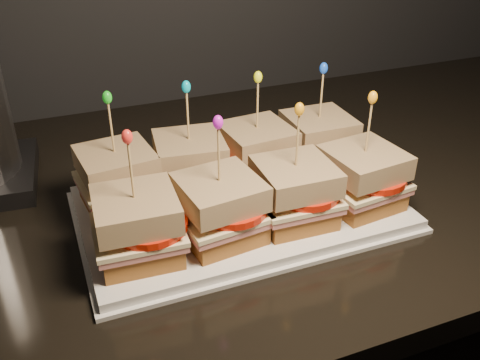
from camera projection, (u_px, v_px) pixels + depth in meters
name	position (u px, v px, depth m)	size (l,w,h in m)	color
cabinet	(354.00, 344.00, 1.16)	(2.48, 0.70, 0.87)	black
granite_slab	(382.00, 159.00, 0.93)	(2.52, 0.74, 0.04)	black
platter	(240.00, 209.00, 0.74)	(0.43, 0.26, 0.02)	white
platter_rim	(240.00, 212.00, 0.75)	(0.44, 0.28, 0.01)	white
sandwich_0_bread_bot	(120.00, 195.00, 0.73)	(0.09, 0.09, 0.03)	brown
sandwich_0_ham	(119.00, 185.00, 0.72)	(0.10, 0.10, 0.01)	#CD6E6A
sandwich_0_cheese	(118.00, 180.00, 0.72)	(0.10, 0.10, 0.01)	beige
sandwich_0_tomato	(127.00, 176.00, 0.72)	(0.09, 0.09, 0.01)	red
sandwich_0_bread_top	(116.00, 162.00, 0.71)	(0.09, 0.09, 0.03)	#562D0D
sandwich_0_pick	(112.00, 131.00, 0.68)	(0.00, 0.00, 0.09)	tan
sandwich_0_frill	(107.00, 97.00, 0.66)	(0.01, 0.01, 0.02)	green
sandwich_1_bread_bot	(191.00, 181.00, 0.76)	(0.09, 0.09, 0.03)	brown
sandwich_1_ham	(191.00, 171.00, 0.76)	(0.10, 0.10, 0.01)	#CD6E6A
sandwich_1_cheese	(190.00, 167.00, 0.75)	(0.10, 0.10, 0.01)	beige
sandwich_1_tomato	(200.00, 163.00, 0.75)	(0.09, 0.09, 0.01)	red
sandwich_1_bread_top	(189.00, 149.00, 0.74)	(0.09, 0.09, 0.03)	#562D0D
sandwich_1_pick	(188.00, 119.00, 0.72)	(0.00, 0.00, 0.09)	tan
sandwich_1_frill	(186.00, 87.00, 0.69)	(0.01, 0.01, 0.02)	#04A7C4
sandwich_2_bread_bot	(256.00, 169.00, 0.80)	(0.09, 0.09, 0.03)	brown
sandwich_2_ham	(257.00, 159.00, 0.79)	(0.10, 0.10, 0.01)	#CD6E6A
sandwich_2_cheese	(257.00, 155.00, 0.79)	(0.10, 0.10, 0.01)	beige
sandwich_2_tomato	(266.00, 150.00, 0.78)	(0.09, 0.09, 0.01)	red
sandwich_2_bread_top	(257.00, 137.00, 0.77)	(0.09, 0.09, 0.03)	#562D0D
sandwich_2_pick	(257.00, 108.00, 0.75)	(0.00, 0.00, 0.09)	tan
sandwich_2_frill	(258.00, 77.00, 0.73)	(0.01, 0.01, 0.02)	#EBFA16
sandwich_3_bread_bot	(316.00, 157.00, 0.83)	(0.09, 0.09, 0.03)	brown
sandwich_3_ham	(317.00, 147.00, 0.82)	(0.10, 0.10, 0.01)	#CD6E6A
sandwich_3_cheese	(318.00, 143.00, 0.82)	(0.10, 0.10, 0.01)	beige
sandwich_3_tomato	(327.00, 139.00, 0.81)	(0.09, 0.09, 0.01)	red
sandwich_3_bread_top	(319.00, 127.00, 0.80)	(0.09, 0.09, 0.03)	#562D0D
sandwich_3_pick	(321.00, 98.00, 0.78)	(0.00, 0.00, 0.09)	tan
sandwich_3_frill	(324.00, 68.00, 0.76)	(0.01, 0.01, 0.02)	blue
sandwich_4_bread_bot	(140.00, 246.00, 0.63)	(0.09, 0.09, 0.03)	brown
sandwich_4_ham	(138.00, 234.00, 0.63)	(0.10, 0.10, 0.01)	#CD6E6A
sandwich_4_cheese	(138.00, 229.00, 0.62)	(0.10, 0.10, 0.01)	beige
sandwich_4_tomato	(149.00, 224.00, 0.62)	(0.09, 0.09, 0.01)	red
sandwich_4_bread_top	(136.00, 209.00, 0.61)	(0.09, 0.09, 0.03)	#562D0D
sandwich_4_pick	(131.00, 174.00, 0.58)	(0.00, 0.00, 0.09)	tan
sandwich_4_frill	(127.00, 137.00, 0.56)	(0.01, 0.01, 0.02)	red
sandwich_5_bread_bot	(220.00, 227.00, 0.67)	(0.09, 0.09, 0.03)	brown
sandwich_5_ham	(220.00, 216.00, 0.66)	(0.10, 0.10, 0.01)	#CD6E6A
sandwich_5_cheese	(220.00, 211.00, 0.65)	(0.10, 0.10, 0.01)	beige
sandwich_5_tomato	(231.00, 207.00, 0.65)	(0.09, 0.09, 0.01)	red
sandwich_5_bread_top	(220.00, 192.00, 0.64)	(0.09, 0.09, 0.03)	#562D0D
sandwich_5_pick	(219.00, 158.00, 0.62)	(0.00, 0.00, 0.09)	tan
sandwich_5_frill	(218.00, 122.00, 0.60)	(0.01, 0.01, 0.02)	#C718CD
sandwich_6_bread_bot	(293.00, 210.00, 0.70)	(0.09, 0.09, 0.03)	brown
sandwich_6_ham	(294.00, 200.00, 0.69)	(0.10, 0.10, 0.01)	#CD6E6A
sandwich_6_cheese	(294.00, 195.00, 0.69)	(0.10, 0.10, 0.01)	beige
sandwich_6_tomato	(305.00, 191.00, 0.68)	(0.09, 0.09, 0.01)	red
sandwich_6_bread_top	(295.00, 176.00, 0.67)	(0.09, 0.09, 0.03)	#562D0D
sandwich_6_pick	(297.00, 144.00, 0.65)	(0.00, 0.00, 0.09)	tan
sandwich_6_frill	(299.00, 109.00, 0.63)	(0.01, 0.01, 0.02)	orange
sandwich_7_bread_bot	(360.00, 195.00, 0.73)	(0.09, 0.09, 0.03)	brown
sandwich_7_ham	(361.00, 185.00, 0.72)	(0.10, 0.10, 0.01)	#CD6E6A
sandwich_7_cheese	(362.00, 180.00, 0.72)	(0.10, 0.10, 0.01)	beige
sandwich_7_tomato	(373.00, 176.00, 0.72)	(0.09, 0.09, 0.01)	red
sandwich_7_bread_top	(364.00, 162.00, 0.71)	(0.09, 0.09, 0.03)	#562D0D
sandwich_7_pick	(368.00, 131.00, 0.68)	(0.00, 0.00, 0.09)	tan
sandwich_7_frill	(373.00, 97.00, 0.66)	(0.01, 0.01, 0.02)	orange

